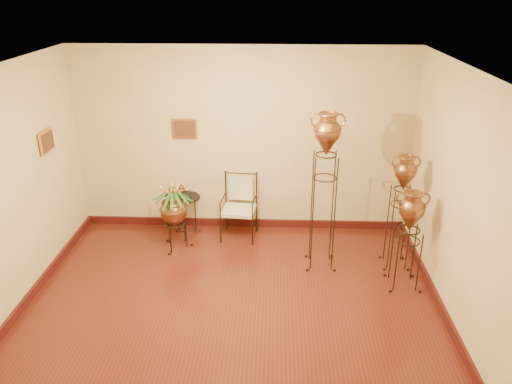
{
  "coord_description": "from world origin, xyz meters",
  "views": [
    {
      "loc": [
        0.49,
        -4.6,
        3.63
      ],
      "look_at": [
        0.25,
        1.3,
        1.1
      ],
      "focal_mm": 35.0,
      "sensor_mm": 36.0,
      "label": 1
    }
  ],
  "objects_px": {
    "amphora_tall": "(324,191)",
    "armchair": "(239,208)",
    "side_table": "(186,215)",
    "planter_urn": "(174,208)",
    "amphora_mid": "(400,211)"
  },
  "relations": [
    {
      "from": "armchair",
      "to": "planter_urn",
      "type": "bearing_deg",
      "value": -152.4
    },
    {
      "from": "amphora_mid",
      "to": "planter_urn",
      "type": "distance_m",
      "value": 3.11
    },
    {
      "from": "amphora_tall",
      "to": "armchair",
      "type": "distance_m",
      "value": 1.51
    },
    {
      "from": "amphora_mid",
      "to": "side_table",
      "type": "bearing_deg",
      "value": 166.35
    },
    {
      "from": "amphora_tall",
      "to": "amphora_mid",
      "type": "xyz_separation_m",
      "value": [
        1.02,
        0.04,
        -0.29
      ]
    },
    {
      "from": "amphora_mid",
      "to": "side_table",
      "type": "relative_size",
      "value": 1.96
    },
    {
      "from": "amphora_mid",
      "to": "armchair",
      "type": "xyz_separation_m",
      "value": [
        -2.19,
        0.7,
        -0.32
      ]
    },
    {
      "from": "amphora_tall",
      "to": "amphora_mid",
      "type": "relative_size",
      "value": 1.35
    },
    {
      "from": "planter_urn",
      "to": "armchair",
      "type": "distance_m",
      "value": 0.98
    },
    {
      "from": "amphora_mid",
      "to": "side_table",
      "type": "height_order",
      "value": "amphora_mid"
    },
    {
      "from": "planter_urn",
      "to": "amphora_mid",
      "type": "bearing_deg",
      "value": -6.29
    },
    {
      "from": "armchair",
      "to": "side_table",
      "type": "xyz_separation_m",
      "value": [
        -0.81,
        0.03,
        -0.15
      ]
    },
    {
      "from": "amphora_tall",
      "to": "side_table",
      "type": "height_order",
      "value": "amphora_tall"
    },
    {
      "from": "amphora_tall",
      "to": "side_table",
      "type": "xyz_separation_m",
      "value": [
        -1.98,
        0.77,
        -0.76
      ]
    },
    {
      "from": "amphora_mid",
      "to": "armchair",
      "type": "relative_size",
      "value": 1.64
    }
  ]
}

